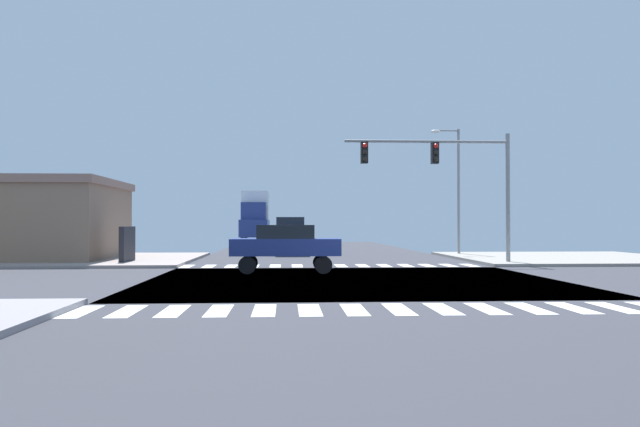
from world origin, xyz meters
name	(u,v)px	position (x,y,z in m)	size (l,w,h in m)	color
ground	(352,281)	(0.00, 0.00, -0.03)	(90.00, 90.00, 0.05)	#35353C
sidewalk_corner_ne	(566,258)	(13.00, 12.00, 0.07)	(12.00, 12.00, 0.14)	gray
sidewalk_corner_nw	(81,259)	(-13.00, 12.00, 0.07)	(12.00, 12.00, 0.14)	gray
crosswalk_near	(377,309)	(-0.25, -7.30, 0.00)	(13.50, 2.00, 0.01)	white
crosswalk_far	(330,266)	(-0.25, 7.30, 0.00)	(13.50, 2.00, 0.01)	white
traffic_signal_mast	(443,166)	(5.14, 7.74, 4.64)	(7.89, 0.55, 6.22)	gray
street_lamp	(454,179)	(7.94, 15.90, 4.62)	(1.78, 0.32, 7.69)	gray
bank_building	(4,220)	(-16.96, 12.09, 2.13)	(13.00, 8.30, 4.24)	#836855
box_truck_crossing_1	(255,217)	(-5.00, 34.62, 2.56)	(2.40, 7.20, 4.85)	black
suv_leading_2	(290,232)	(-2.00, 17.83, 1.39)	(1.96, 4.60, 2.34)	black
sedan_middle_3	(285,244)	(-2.29, 3.50, 1.12)	(4.30, 1.80, 1.88)	black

